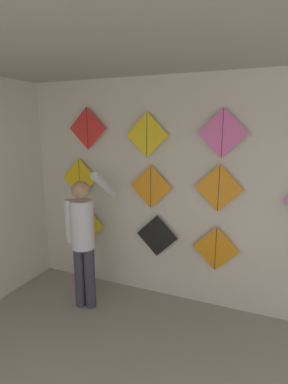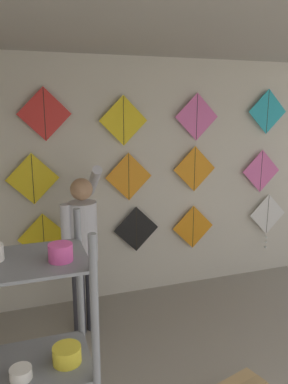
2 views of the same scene
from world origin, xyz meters
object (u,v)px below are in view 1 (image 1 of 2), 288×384
Objects in this scene: kite_1 at (157,236)px; kite_6 at (219,188)px; kite_4 at (80,178)px; kite_10 at (222,133)px; kite_2 at (216,249)px; kite_5 at (151,187)px; kite_8 at (87,128)px; kite_0 at (86,224)px; shopkeeper at (83,233)px; kite_9 at (147,135)px.

kite_1 is 1.01m from kite_6.
kite_4 is 2.00m from kite_10.
kite_2 is 1.00× the size of kite_5.
kite_5 is 1.14m from kite_8.
kite_4 is 1.06m from kite_5.
kite_10 is (1.82, 0.00, 1.29)m from kite_0.
shopkeeper is 1.98m from kite_10.
kite_10 is at bearing 0.00° from kite_8.
kite_1 is at bearing 180.00° from kite_2.
kite_8 is at bearing 180.00° from kite_6.
kite_1 is (0.73, 0.57, -0.13)m from shopkeeper.
kite_0 is at bearing 0.00° from kite_4.
kite_4 is 1.16m from kite_9.
kite_2 is 1.60m from kite_9.
shopkeeper is 3.08× the size of kite_1.
kite_1 is 1.67m from kite_8.
kite_6 is (0.75, 0.00, 0.69)m from kite_1.
shopkeeper is 1.60m from kite_2.
kite_0 is at bearing 180.00° from kite_1.
kite_4 is (-1.14, 0.00, 0.68)m from kite_1.
kite_0 is (-0.34, 0.57, -0.11)m from shopkeeper.
shopkeeper is at bearing -158.86° from kite_10.
kite_2 is 1.00× the size of kite_8.
kite_2 is 1.00× the size of kite_4.
kite_1 is 1.00× the size of kite_10.
kite_0 is 2.23m from kite_10.
shopkeeper is at bearing -141.80° from kite_1.
kite_4 reaches higher than kite_0.
kite_5 is at bearing 180.00° from kite_1.
kite_8 reaches higher than kite_0.
kite_9 reaches higher than kite_2.
kite_8 reaches higher than kite_2.
kite_6 is at bearing 0.00° from kite_9.
kite_4 is at bearing 180.00° from kite_0.
shopkeeper is at bearing -158.81° from kite_2.
shopkeeper is at bearing -54.10° from kite_4.
kite_5 is (0.64, 0.57, 0.51)m from shopkeeper.
kite_6 reaches higher than kite_4.
kite_6 reaches higher than shopkeeper.
kite_10 is (1.90, 0.00, 0.63)m from kite_4.
shopkeeper is 3.08× the size of kite_9.
kite_4 reaches higher than kite_5.
kite_1 is at bearing 0.00° from kite_5.
shopkeeper reaches higher than kite_0.
kite_10 is at bearing 0.00° from kite_5.
kite_6 is at bearing 0.00° from kite_5.
shopkeeper reaches higher than kite_1.
kite_0 reaches higher than kite_1.
kite_1 is at bearing 180.00° from kite_10.
kite_9 is (-0.89, 0.00, 1.33)m from kite_2.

